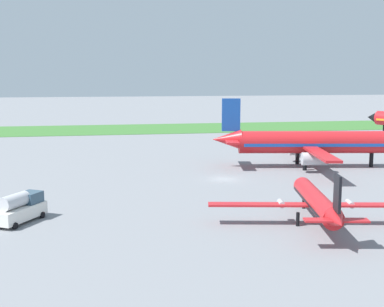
{
  "coord_description": "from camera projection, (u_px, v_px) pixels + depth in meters",
  "views": [
    {
      "loc": [
        -18.17,
        -76.1,
        15.85
      ],
      "look_at": [
        -3.7,
        7.02,
        3.0
      ],
      "focal_mm": 48.87,
      "sensor_mm": 36.0,
      "label": 1
    }
  ],
  "objects": [
    {
      "name": "airplane_foreground_turboprop",
      "position": [
        317.0,
        201.0,
        55.26
      ],
      "size": [
        22.86,
        19.67,
        6.9
      ],
      "rotation": [
        0.0,
        0.0,
        1.38
      ],
      "color": "red",
      "rests_on": "ground_plane"
    },
    {
      "name": "airplane_midfield_jet",
      "position": [
        308.0,
        143.0,
        89.29
      ],
      "size": [
        32.74,
        33.24,
        11.79
      ],
      "rotation": [
        0.0,
        0.0,
        6.12
      ],
      "color": "red",
      "rests_on": "ground_plane"
    },
    {
      "name": "grass_taxiway_strip",
      "position": [
        164.0,
        129.0,
        153.24
      ],
      "size": [
        360.0,
        28.0,
        0.08
      ],
      "primitive_type": "cube",
      "color": "#3D7533",
      "rests_on": "ground_plane"
    },
    {
      "name": "ground_plane",
      "position": [
        224.0,
        179.0,
        79.58
      ],
      "size": [
        600.0,
        600.0,
        0.0
      ],
      "primitive_type": "plane",
      "color": "gray"
    },
    {
      "name": "fuel_truck_near_gate",
      "position": [
        20.0,
        208.0,
        56.28
      ],
      "size": [
        5.38,
        6.81,
        3.29
      ],
      "rotation": [
        0.0,
        0.0,
        1.03
      ],
      "color": "white",
      "rests_on": "ground_plane"
    }
  ]
}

